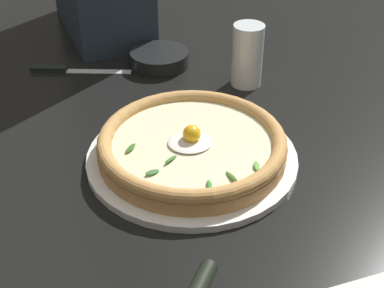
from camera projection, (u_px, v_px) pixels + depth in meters
name	position (u px, v px, depth m)	size (l,w,h in m)	color
ground_plane	(211.00, 157.00, 0.90)	(2.40, 2.40, 0.03)	black
pizza_plate	(192.00, 157.00, 0.87)	(0.34, 0.34, 0.01)	white
pizza	(192.00, 144.00, 0.85)	(0.30, 0.30, 0.05)	tan
side_bowl	(159.00, 59.00, 1.15)	(0.13, 0.13, 0.03)	black
table_knife	(66.00, 70.00, 1.13)	(0.21, 0.07, 0.01)	silver
drinking_glass	(247.00, 60.00, 1.06)	(0.06, 0.06, 0.13)	silver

